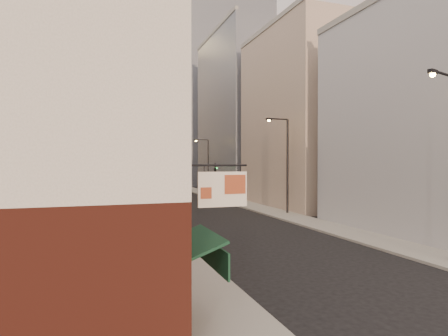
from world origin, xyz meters
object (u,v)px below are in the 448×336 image
at_px(traffic_light_left, 123,174).
at_px(clock_tower, 133,114).
at_px(white_tower, 186,105).
at_px(streetlamp_mid, 285,160).
at_px(streetlamp_far, 207,163).
at_px(traffic_light_right, 215,171).

bearing_deg(traffic_light_left, clock_tower, -85.46).
bearing_deg(white_tower, traffic_light_left, -114.24).
bearing_deg(streetlamp_mid, white_tower, 83.97).
bearing_deg(streetlamp_mid, clock_tower, 93.86).
xyz_separation_m(white_tower, streetlamp_far, (-3.50, -29.04, -13.63)).
bearing_deg(white_tower, streetlamp_far, -96.88).
xyz_separation_m(clock_tower, white_tower, (11.00, -14.00, 0.97)).
bearing_deg(streetlamp_mid, streetlamp_far, 88.35).
distance_m(white_tower, traffic_light_left, 43.95).
bearing_deg(traffic_light_left, white_tower, -103.12).
relative_size(clock_tower, streetlamp_mid, 4.87).
distance_m(clock_tower, traffic_light_right, 50.55).
bearing_deg(white_tower, clock_tower, 128.16).
xyz_separation_m(streetlamp_far, traffic_light_left, (-13.46, -8.63, -1.37)).
distance_m(streetlamp_far, traffic_light_right, 5.18).
relative_size(white_tower, traffic_light_right, 8.30).
distance_m(traffic_light_left, traffic_light_right, 13.71).
height_order(clock_tower, traffic_light_left, clock_tower).
distance_m(clock_tower, streetlamp_mid, 69.56).
xyz_separation_m(streetlamp_far, traffic_light_right, (-0.22, -5.06, -1.12)).
height_order(clock_tower, streetlamp_far, clock_tower).
distance_m(clock_tower, traffic_light_left, 53.87).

